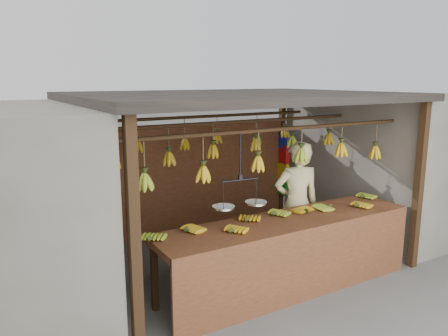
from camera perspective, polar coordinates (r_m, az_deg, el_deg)
ground at (r=6.54m, az=1.37°, el=-11.69°), size 80.00×80.00×0.00m
stall at (r=6.32m, az=-0.13°, el=6.02°), size 4.30×3.30×2.40m
neighbor_right at (r=8.61m, az=22.19°, el=1.14°), size 3.00×3.00×2.30m
counter at (r=5.39m, az=8.99°, el=-8.92°), size 3.57×0.78×0.96m
hanging_bananas at (r=6.08m, az=1.47°, el=2.41°), size 3.61×2.21×0.38m
balance_scale at (r=5.06m, az=2.11°, el=-4.28°), size 0.67×0.29×0.86m
vendor at (r=6.14m, az=9.47°, el=-4.68°), size 0.74×0.59×1.76m
bag_bundles at (r=8.38m, az=7.78°, el=0.65°), size 0.08×0.26×1.24m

